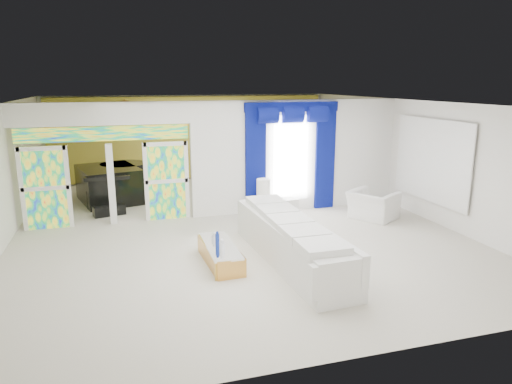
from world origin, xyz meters
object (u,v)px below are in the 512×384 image
object	(u,v)px
coffee_table	(220,255)
white_sofa	(291,243)
console_table	(274,207)
grand_piano	(109,184)
armchair	(373,205)

from	to	relation	value
coffee_table	white_sofa	bearing A→B (deg)	-12.53
console_table	coffee_table	bearing A→B (deg)	-125.79
white_sofa	grand_piano	size ratio (longest dim) A/B	2.06
grand_piano	coffee_table	bearing A→B (deg)	-83.92
console_table	armchair	xyz separation A→B (m)	(2.34, -1.04, 0.15)
armchair	white_sofa	bearing A→B (deg)	94.05
console_table	grand_piano	xyz separation A→B (m)	(-4.21, 2.82, 0.30)
console_table	white_sofa	bearing A→B (deg)	-103.02
grand_piano	console_table	bearing A→B (deg)	-48.08
white_sofa	grand_piano	world-z (taller)	grand_piano
coffee_table	grand_piano	xyz separation A→B (m)	(-2.12, 5.72, 0.33)
armchair	grand_piano	distance (m)	7.60
coffee_table	armchair	xyz separation A→B (m)	(4.43, 1.86, 0.18)
coffee_table	console_table	world-z (taller)	console_table
coffee_table	armchair	distance (m)	4.81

